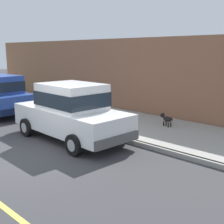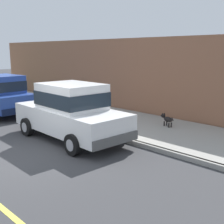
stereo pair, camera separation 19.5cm
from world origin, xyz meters
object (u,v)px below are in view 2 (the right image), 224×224
object	(u,v)px
dog_black	(167,119)
fire_hydrant	(97,117)
car_white_sedan	(71,111)
car_blue_hatchback	(0,94)

from	to	relation	value
dog_black	fire_hydrant	distance (m)	2.70
dog_black	fire_hydrant	bearing A→B (deg)	132.59
car_white_sedan	car_blue_hatchback	bearing A→B (deg)	89.60
fire_hydrant	car_white_sedan	bearing A→B (deg)	-165.47
car_white_sedan	fire_hydrant	world-z (taller)	car_white_sedan
car_white_sedan	fire_hydrant	xyz separation A→B (m)	(1.52, 0.39, -0.51)
car_blue_hatchback	fire_hydrant	xyz separation A→B (m)	(1.48, -5.09, -0.50)
car_white_sedan	fire_hydrant	bearing A→B (deg)	14.53
car_white_sedan	dog_black	xyz separation A→B (m)	(3.34, -1.60, -0.55)
car_blue_hatchback	dog_black	world-z (taller)	car_blue_hatchback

